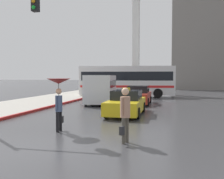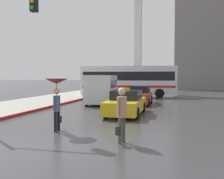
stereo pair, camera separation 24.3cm
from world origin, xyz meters
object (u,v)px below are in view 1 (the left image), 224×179
object	(u,v)px
taxi	(126,103)
pedestrian_man	(125,111)
pedestrian_with_umbrella	(59,90)
monument_cross	(136,14)
ambulance_van	(101,88)
sedan_red	(138,96)
city_bus	(127,80)

from	to	relation	value
taxi	pedestrian_man	xyz separation A→B (m)	(1.06, -6.55, 0.44)
pedestrian_with_umbrella	monument_cross	size ratio (longest dim) A/B	0.11
taxi	ambulance_van	size ratio (longest dim) A/B	0.86
ambulance_van	pedestrian_man	size ratio (longest dim) A/B	2.86
taxi	monument_cross	xyz separation A→B (m)	(-2.11, 20.34, 9.93)
sedan_red	city_bus	distance (m)	7.79
taxi	ambulance_van	bearing A→B (deg)	-61.60
taxi	pedestrian_man	distance (m)	6.65
sedan_red	ambulance_van	bearing A→B (deg)	5.50
taxi	city_bus	world-z (taller)	city_bus
ambulance_van	pedestrian_man	xyz separation A→B (m)	(4.08, -12.13, -0.19)
ambulance_van	taxi	bearing A→B (deg)	111.67
pedestrian_man	monument_cross	distance (m)	28.69
taxi	sedan_red	size ratio (longest dim) A/B	1.14
ambulance_van	monument_cross	size ratio (longest dim) A/B	0.28
ambulance_van	city_bus	bearing A→B (deg)	-103.14
city_bus	monument_cross	distance (m)	11.24
pedestrian_with_umbrella	ambulance_van	bearing A→B (deg)	15.62
city_bus	pedestrian_man	distance (m)	20.09
pedestrian_with_umbrella	pedestrian_man	size ratio (longest dim) A/B	1.15
taxi	city_bus	distance (m)	13.50
sedan_red	city_bus	xyz separation A→B (m)	(-2.14, 7.40, 1.17)
taxi	sedan_red	xyz separation A→B (m)	(-0.02, 5.87, 0.02)
monument_cross	taxi	bearing A→B (deg)	-84.07
taxi	monument_cross	world-z (taller)	monument_cross
sedan_red	city_bus	bearing A→B (deg)	-73.91
city_bus	pedestrian_man	world-z (taller)	city_bus
pedestrian_with_umbrella	monument_cross	xyz separation A→B (m)	(-0.26, 25.64, 8.90)
city_bus	sedan_red	bearing A→B (deg)	-169.34
taxi	sedan_red	world-z (taller)	taxi
city_bus	pedestrian_man	xyz separation A→B (m)	(3.21, -19.82, -0.75)
sedan_red	monument_cross	xyz separation A→B (m)	(-2.09, 14.47, 9.91)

